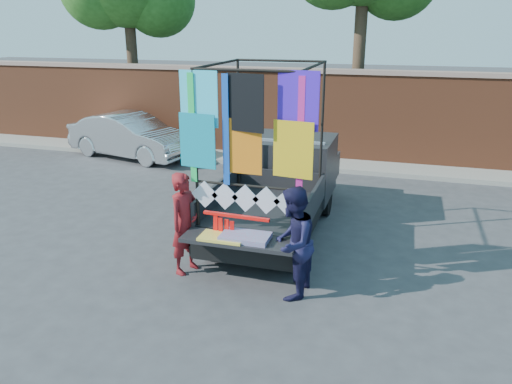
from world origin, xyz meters
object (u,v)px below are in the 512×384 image
(pickup_truck, at_px, (284,183))
(man, at_px, (293,243))
(sedan, at_px, (131,136))
(woman, at_px, (185,223))

(pickup_truck, xyz_separation_m, man, (0.80, -2.83, 0.02))
(sedan, xyz_separation_m, man, (6.37, -6.50, 0.18))
(pickup_truck, bearing_deg, man, -74.14)
(pickup_truck, xyz_separation_m, sedan, (-5.56, 3.67, -0.16))
(woman, height_order, man, man)
(pickup_truck, bearing_deg, sedan, 146.58)
(sedan, bearing_deg, woman, -130.35)
(pickup_truck, bearing_deg, woman, -110.86)
(pickup_truck, height_order, man, pickup_truck)
(woman, bearing_deg, sedan, 53.70)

